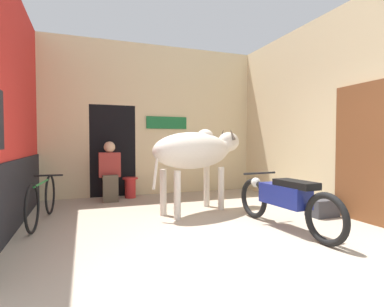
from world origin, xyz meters
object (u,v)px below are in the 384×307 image
Objects in this scene: plastic_stool at (130,187)px; crate at (322,208)px; shopkeeper_seated at (110,170)px; cow at (197,151)px; motorcycle_near at (284,199)px; bicycle at (42,200)px.

plastic_stool is 3.83m from crate.
shopkeeper_seated is 2.77× the size of plastic_stool.
plastic_stool is 1.00× the size of crate.
cow is 0.99× the size of motorcycle_near.
motorcycle_near is 1.67× the size of shopkeeper_seated.
crate is at bearing -29.40° from cow.
bicycle is (-2.45, 0.12, -0.71)m from cow.
motorcycle_near is (0.74, -1.42, -0.63)m from cow.
cow is at bearing 150.60° from crate.
motorcycle_near reaches higher than bicycle.
motorcycle_near is 3.54m from bicycle.
shopkeeper_seated is at bearing 141.79° from crate.
motorcycle_near is 3.58m from shopkeeper_seated.
shopkeeper_seated is (-2.10, 2.89, 0.22)m from motorcycle_near.
shopkeeper_seated is at bearing 132.70° from cow.
crate is at bearing -38.21° from shopkeeper_seated.
shopkeeper_seated reaches higher than bicycle.
motorcycle_near is 4.61× the size of plastic_stool.
plastic_stool is (-1.65, 3.12, -0.19)m from motorcycle_near.
cow reaches higher than bicycle.
cow is 1.15× the size of bicycle.
motorcycle_near is at bearing -54.02° from shopkeeper_seated.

